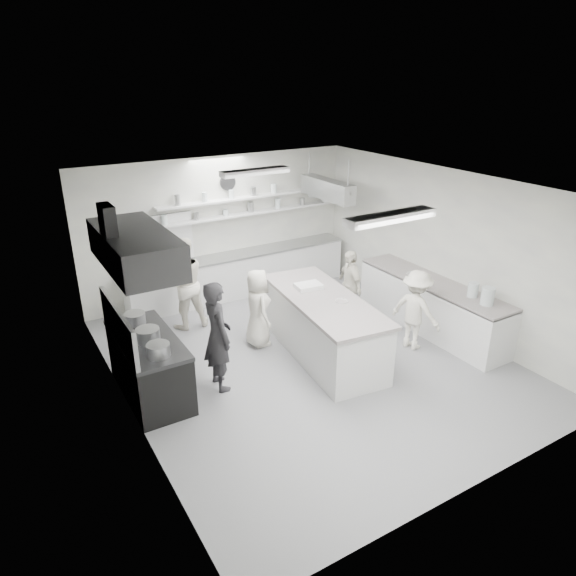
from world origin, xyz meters
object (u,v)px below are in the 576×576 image
back_counter (241,274)px  cook_back (183,283)px  stove (150,368)px  prep_island (323,328)px  right_counter (431,306)px  cook_stove (218,336)px

back_counter → cook_back: bearing=-150.9°
stove → back_counter: size_ratio=0.36×
back_counter → cook_back: size_ratio=2.79×
prep_island → right_counter: bearing=0.4°
back_counter → prep_island: 3.15m
right_counter → cook_stove: cook_stove is taller
stove → right_counter: (5.25, -0.60, 0.02)m
stove → back_counter: bearing=44.0°
stove → cook_back: size_ratio=1.00×
stove → prep_island: prep_island is taller
stove → right_counter: bearing=-6.5°
cook_stove → cook_back: bearing=-5.4°
back_counter → cook_stove: cook_stove is taller
back_counter → stove: bearing=-136.0°
back_counter → cook_back: cook_back is taller
prep_island → cook_back: size_ratio=1.55×
right_counter → cook_stove: bearing=176.6°
back_counter → prep_island: bearing=-89.2°
prep_island → cook_back: 2.82m
prep_island → cook_stove: cook_stove is taller
prep_island → stove: bearing=179.8°
stove → cook_back: cook_back is taller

